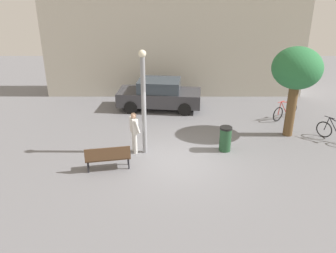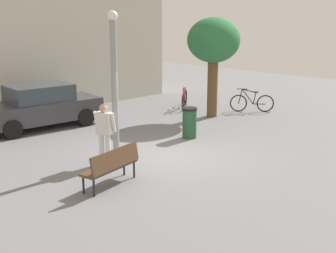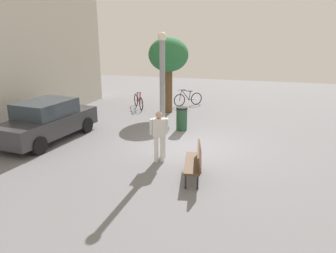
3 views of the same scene
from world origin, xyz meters
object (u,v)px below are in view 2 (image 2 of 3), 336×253
bicycle_red (184,99)px  bicycle_black (252,103)px  parked_car_charcoal (40,106)px  park_bench (112,164)px  person_by_lamppost (104,130)px  trash_bin (190,123)px  lamppost (114,82)px  plaza_tree (214,42)px

bicycle_red → bicycle_black: same height
parked_car_charcoal → park_bench: bearing=-105.3°
bicycle_red → person_by_lamppost: bearing=-153.4°
bicycle_black → trash_bin: (-4.78, -0.83, 0.13)m
lamppost → bicycle_black: lamppost is taller
person_by_lamppost → park_bench: size_ratio=1.01×
lamppost → parked_car_charcoal: bearing=84.5°
person_by_lamppost → bicycle_red: size_ratio=1.12×
person_by_lamppost → park_bench: (-0.83, -1.36, -0.42)m
park_bench → plaza_tree: plaza_tree is taller
park_bench → bicycle_black: bicycle_black is taller
bicycle_red → park_bench: bearing=-148.1°
person_by_lamppost → bicycle_black: 8.43m
person_by_lamppost → bicycle_black: size_ratio=1.19×
lamppost → bicycle_black: size_ratio=2.88×
bicycle_red → bicycle_black: size_ratio=1.06×
bicycle_black → person_by_lamppost: bearing=-173.3°
lamppost → park_bench: size_ratio=2.44×
bicycle_red → parked_car_charcoal: 6.26m
park_bench → bicycle_black: (9.18, 2.34, -0.16)m
park_bench → parked_car_charcoal: bearing=74.7°
bicycle_red → bicycle_black: (1.40, -2.50, 0.00)m
plaza_tree → bicycle_red: 3.15m
lamppost → trash_bin: (3.18, 0.15, -1.70)m
lamppost → parked_car_charcoal: (0.46, 4.83, -1.44)m
lamppost → bicycle_black: (7.95, 0.98, -1.83)m
lamppost → plaza_tree: 6.38m
plaza_tree → person_by_lamppost: bearing=-166.1°
lamppost → park_bench: 2.48m
person_by_lamppost → park_bench: bearing=-121.5°
person_by_lamppost → plaza_tree: (6.53, 1.62, 1.93)m
parked_car_charcoal → trash_bin: parked_car_charcoal is taller
person_by_lamppost → plaza_tree: plaza_tree is taller
lamppost → person_by_lamppost: 1.31m
lamppost → parked_car_charcoal: size_ratio=0.93×
park_bench → trash_bin: bearing=19.0°
park_bench → bicycle_red: 9.17m
trash_bin → plaza_tree: bearing=26.3°
person_by_lamppost → park_bench: person_by_lamppost is taller
parked_car_charcoal → bicycle_black: bearing=-27.2°
lamppost → parked_car_charcoal: 5.06m
lamppost → trash_bin: bearing=2.6°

